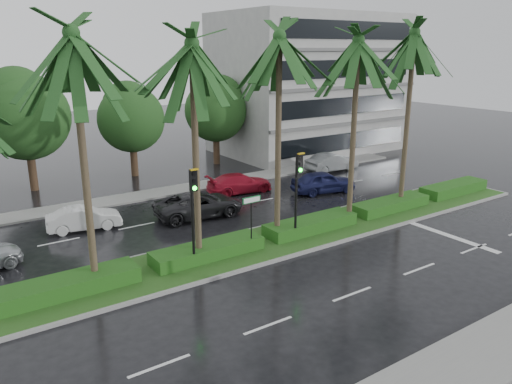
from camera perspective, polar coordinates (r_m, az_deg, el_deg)
ground at (r=23.38m, az=2.20°, el=-6.86°), size 120.00×120.00×0.00m
near_sidewalk at (r=17.27m, az=23.79°, el=-17.12°), size 40.00×2.40×0.12m
far_sidewalk at (r=33.22m, az=-10.21°, el=0.04°), size 40.00×2.00×0.12m
median at (r=24.10m, az=0.78°, el=-5.93°), size 36.00×4.00×0.15m
hedge at (r=23.96m, az=0.79°, el=-5.11°), size 35.20×1.40×0.60m
lane_markings at (r=24.89m, az=8.45°, el=-5.55°), size 34.00×13.06×0.01m
palm_row at (r=21.65m, az=-1.94°, el=15.06°), size 26.30×4.20×10.61m
signal_median_left at (r=20.60m, az=-7.19°, el=-1.33°), size 0.34×0.42×4.36m
signal_median_right at (r=23.50m, az=4.79°, el=0.95°), size 0.34×0.42×4.36m
street_sign at (r=22.46m, az=-0.52°, el=-2.05°), size 0.95×0.09×2.60m
bg_trees at (r=37.10m, az=-15.43°, el=8.89°), size 33.15×5.59×8.07m
building at (r=46.31m, az=6.02°, el=12.20°), size 16.00×10.00×12.00m
car_white at (r=27.44m, az=-19.06°, el=-2.86°), size 1.96×3.91×1.23m
car_darkgrey at (r=28.09m, az=-6.55°, el=-1.44°), size 2.79×5.20×1.39m
car_red at (r=32.60m, az=-1.88°, el=1.03°), size 2.30×4.54×1.26m
car_blue at (r=32.83m, az=7.71°, el=1.16°), size 2.65×4.51×1.44m
car_grey at (r=38.70m, az=8.66°, el=3.39°), size 1.64×4.30×1.40m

